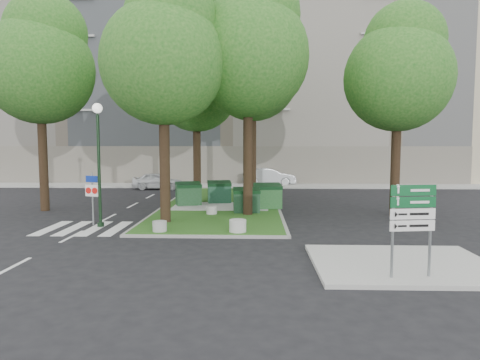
{
  "coord_description": "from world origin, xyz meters",
  "views": [
    {
      "loc": [
        2.31,
        -15.49,
        3.49
      ],
      "look_at": [
        1.73,
        1.58,
        2.0
      ],
      "focal_mm": 32.0,
      "sensor_mm": 36.0,
      "label": 1
    }
  ],
  "objects_px": {
    "tree_median_near_right": "(250,44)",
    "directional_sign": "(412,216)",
    "dumpster_b": "(219,192)",
    "car_white": "(158,181)",
    "tree_median_mid": "(198,81)",
    "tree_median_far": "(254,66)",
    "car_silver": "(269,177)",
    "bollard_right": "(238,226)",
    "tree_street_right": "(400,68)",
    "dumpster_a": "(188,194)",
    "bollard_mid": "(212,210)",
    "tree_median_near_left": "(165,51)",
    "dumpster_d": "(268,196)",
    "street_lamp": "(98,150)",
    "tree_street_left": "(42,60)",
    "litter_bin": "(253,197)",
    "bollard_left": "(160,226)",
    "dumpster_c": "(246,200)",
    "traffic_sign_pole": "(92,192)"
  },
  "relations": [
    {
      "from": "dumpster_a",
      "to": "car_white",
      "type": "xyz_separation_m",
      "value": [
        -3.66,
        8.78,
        -0.08
      ]
    },
    {
      "from": "tree_street_left",
      "to": "car_white",
      "type": "relative_size",
      "value": 2.94
    },
    {
      "from": "tree_median_near_left",
      "to": "car_white",
      "type": "height_order",
      "value": "tree_median_near_left"
    },
    {
      "from": "dumpster_b",
      "to": "car_white",
      "type": "xyz_separation_m",
      "value": [
        -5.26,
        7.79,
        -0.07
      ]
    },
    {
      "from": "tree_street_left",
      "to": "car_white",
      "type": "xyz_separation_m",
      "value": [
        3.47,
        10.15,
        -7.01
      ]
    },
    {
      "from": "dumpster_b",
      "to": "bollard_left",
      "type": "bearing_deg",
      "value": -110.33
    },
    {
      "from": "tree_median_near_right",
      "to": "dumpster_a",
      "type": "distance_m",
      "value": 8.5
    },
    {
      "from": "dumpster_d",
      "to": "litter_bin",
      "type": "distance_m",
      "value": 1.92
    },
    {
      "from": "bollard_left",
      "to": "litter_bin",
      "type": "height_order",
      "value": "litter_bin"
    },
    {
      "from": "tree_median_mid",
      "to": "bollard_right",
      "type": "height_order",
      "value": "tree_median_mid"
    },
    {
      "from": "dumpster_d",
      "to": "street_lamp",
      "type": "relative_size",
      "value": 0.3
    },
    {
      "from": "directional_sign",
      "to": "car_silver",
      "type": "distance_m",
      "value": 24.49
    },
    {
      "from": "dumpster_b",
      "to": "dumpster_c",
      "type": "distance_m",
      "value": 3.64
    },
    {
      "from": "tree_median_mid",
      "to": "tree_median_far",
      "type": "xyz_separation_m",
      "value": [
        3.2,
        3.0,
        1.34
      ]
    },
    {
      "from": "tree_street_right",
      "to": "tree_street_left",
      "type": "bearing_deg",
      "value": 176.73
    },
    {
      "from": "tree_median_mid",
      "to": "tree_median_far",
      "type": "relative_size",
      "value": 0.84
    },
    {
      "from": "bollard_right",
      "to": "car_silver",
      "type": "bearing_deg",
      "value": 84.54
    },
    {
      "from": "tree_median_near_right",
      "to": "bollard_left",
      "type": "height_order",
      "value": "tree_median_near_right"
    },
    {
      "from": "tree_street_right",
      "to": "car_silver",
      "type": "distance_m",
      "value": 16.71
    },
    {
      "from": "tree_median_mid",
      "to": "dumpster_c",
      "type": "distance_m",
      "value": 7.92
    },
    {
      "from": "car_silver",
      "to": "bollard_right",
      "type": "bearing_deg",
      "value": 168.58
    },
    {
      "from": "tree_median_near_right",
      "to": "directional_sign",
      "type": "xyz_separation_m",
      "value": [
        4.16,
        -9.38,
        -6.31
      ]
    },
    {
      "from": "litter_bin",
      "to": "car_silver",
      "type": "bearing_deg",
      "value": 83.58
    },
    {
      "from": "car_silver",
      "to": "bollard_mid",
      "type": "bearing_deg",
      "value": 161.89
    },
    {
      "from": "directional_sign",
      "to": "car_silver",
      "type": "height_order",
      "value": "directional_sign"
    },
    {
      "from": "tree_street_left",
      "to": "directional_sign",
      "type": "distance_m",
      "value": 19.21
    },
    {
      "from": "tree_median_near_right",
      "to": "tree_median_mid",
      "type": "height_order",
      "value": "tree_median_near_right"
    },
    {
      "from": "dumpster_a",
      "to": "car_white",
      "type": "relative_size",
      "value": 0.42
    },
    {
      "from": "tree_median_near_left",
      "to": "tree_street_left",
      "type": "xyz_separation_m",
      "value": [
        -7.0,
        3.5,
        0.33
      ]
    },
    {
      "from": "bollard_mid",
      "to": "directional_sign",
      "type": "height_order",
      "value": "directional_sign"
    },
    {
      "from": "tree_median_mid",
      "to": "bollard_left",
      "type": "xyz_separation_m",
      "value": [
        -0.4,
        -8.56,
        -6.67
      ]
    },
    {
      "from": "tree_street_left",
      "to": "dumpster_b",
      "type": "xyz_separation_m",
      "value": [
        8.74,
        2.36,
        -6.94
      ]
    },
    {
      "from": "tree_median_far",
      "to": "tree_median_near_left",
      "type": "bearing_deg",
      "value": -111.28
    },
    {
      "from": "litter_bin",
      "to": "street_lamp",
      "type": "distance_m",
      "value": 9.38
    },
    {
      "from": "tree_median_far",
      "to": "litter_bin",
      "type": "bearing_deg",
      "value": -90.87
    },
    {
      "from": "tree_median_near_left",
      "to": "car_silver",
      "type": "distance_m",
      "value": 18.84
    },
    {
      "from": "tree_median_far",
      "to": "litter_bin",
      "type": "relative_size",
      "value": 18.44
    },
    {
      "from": "tree_median_mid",
      "to": "dumpster_d",
      "type": "bearing_deg",
      "value": -33.42
    },
    {
      "from": "dumpster_b",
      "to": "street_lamp",
      "type": "distance_m",
      "value": 8.29
    },
    {
      "from": "tree_street_right",
      "to": "dumpster_c",
      "type": "height_order",
      "value": "tree_street_right"
    },
    {
      "from": "tree_median_near_right",
      "to": "dumpster_b",
      "type": "bearing_deg",
      "value": 114.55
    },
    {
      "from": "dumpster_a",
      "to": "litter_bin",
      "type": "xyz_separation_m",
      "value": [
        3.51,
        0.79,
        -0.28
      ]
    },
    {
      "from": "tree_median_near_right",
      "to": "dumpster_d",
      "type": "bearing_deg",
      "value": 64.59
    },
    {
      "from": "tree_median_far",
      "to": "street_lamp",
      "type": "height_order",
      "value": "tree_median_far"
    },
    {
      "from": "bollard_right",
      "to": "dumpster_a",
      "type": "bearing_deg",
      "value": 113.12
    },
    {
      "from": "tree_median_near_right",
      "to": "bollard_left",
      "type": "xyz_separation_m",
      "value": [
        -3.4,
        -4.06,
        -7.67
      ]
    },
    {
      "from": "dumpster_b",
      "to": "dumpster_d",
      "type": "bearing_deg",
      "value": -44.65
    },
    {
      "from": "dumpster_b",
      "to": "tree_median_near_right",
      "type": "bearing_deg",
      "value": -74.13
    },
    {
      "from": "dumpster_a",
      "to": "bollard_mid",
      "type": "bearing_deg",
      "value": -79.22
    },
    {
      "from": "tree_median_mid",
      "to": "traffic_sign_pole",
      "type": "height_order",
      "value": "tree_median_mid"
    }
  ]
}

